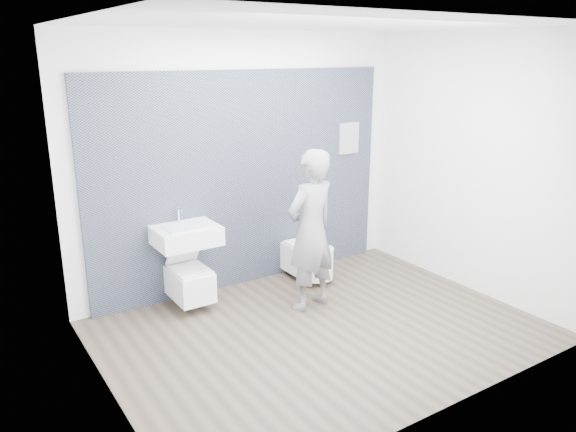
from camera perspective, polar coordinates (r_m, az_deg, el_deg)
ground at (r=5.53m, az=3.46°, el=-11.49°), size 4.00×4.00×0.00m
room_shell at (r=4.96m, az=3.81°, el=6.58°), size 4.00×4.00×4.00m
tile_wall at (r=6.65m, az=-4.12°, el=-6.52°), size 3.60×0.06×2.40m
washbasin at (r=5.80m, az=-10.29°, el=-1.90°), size 0.64×0.48×0.48m
toilet_square at (r=5.96m, az=-9.96°, el=-6.58°), size 0.37×0.53×0.65m
toilet_rounded at (r=6.58m, az=2.25°, el=-4.43°), size 0.40×0.67×0.36m
info_placard at (r=7.36m, az=5.84°, el=-4.26°), size 0.28×0.03×0.38m
visitor at (r=5.69m, az=2.32°, el=-1.49°), size 0.68×0.51×1.67m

